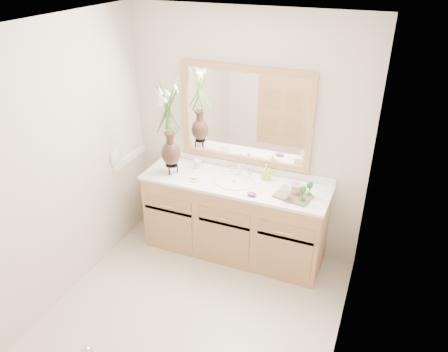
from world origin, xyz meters
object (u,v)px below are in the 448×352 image
at_px(soap_bottle, 266,173).
at_px(tray, 293,196).
at_px(tumbler, 197,164).
at_px(flower_vase, 169,116).

relative_size(soap_bottle, tray, 0.46).
distance_m(tumbler, tray, 1.07).
height_order(soap_bottle, tray, soap_bottle).
distance_m(tumbler, soap_bottle, 0.72).
bearing_deg(soap_bottle, tray, -36.34).
xyz_separation_m(flower_vase, tumbler, (0.19, 0.19, -0.56)).
relative_size(flower_vase, tumbler, 9.69).
relative_size(tumbler, soap_bottle, 0.63).
xyz_separation_m(flower_vase, tray, (1.24, -0.01, -0.60)).
xyz_separation_m(flower_vase, soap_bottle, (0.91, 0.23, -0.53)).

